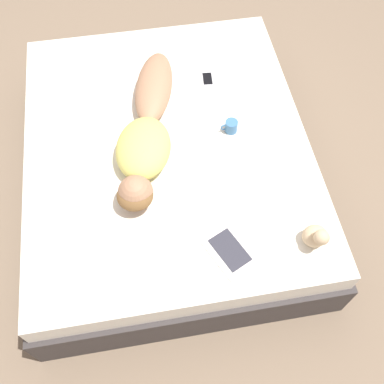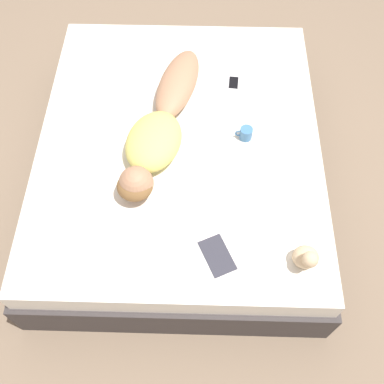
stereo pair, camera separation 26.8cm
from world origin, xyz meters
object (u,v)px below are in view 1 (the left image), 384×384
at_px(open_magazine, 244,241).
at_px(coffee_mug, 231,126).
at_px(cell_phone, 207,79).
at_px(person, 146,133).

bearing_deg(open_magazine, coffee_mug, -121.62).
bearing_deg(coffee_mug, cell_phone, -82.30).
height_order(person, cell_phone, person).
relative_size(open_magazine, cell_phone, 3.67).
relative_size(person, coffee_mug, 11.73).
height_order(open_magazine, coffee_mug, coffee_mug).
bearing_deg(coffee_mug, open_magazine, 83.43).
distance_m(person, coffee_mug, 0.56).
distance_m(coffee_mug, cell_phone, 0.49).
xyz_separation_m(coffee_mug, cell_phone, (0.07, -0.49, -0.04)).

